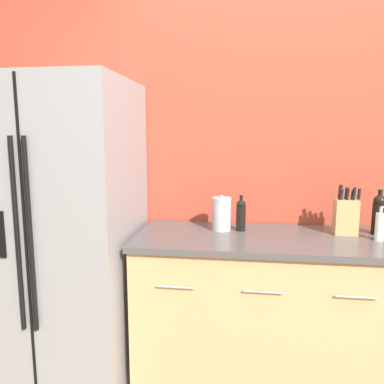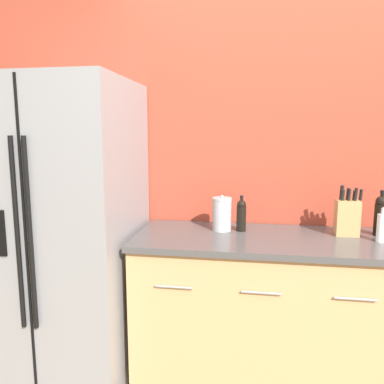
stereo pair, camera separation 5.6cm
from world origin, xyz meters
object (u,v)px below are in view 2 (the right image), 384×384
(knife_block, at_px, (347,217))
(wine_bottle, at_px, (381,215))
(refrigerator, at_px, (65,232))
(soap_dispenser, at_px, (381,228))
(oil_bottle, at_px, (241,215))
(steel_canister, at_px, (222,214))

(knife_block, relative_size, wine_bottle, 1.11)
(refrigerator, relative_size, wine_bottle, 6.73)
(soap_dispenser, relative_size, oil_bottle, 0.89)
(knife_block, distance_m, steel_canister, 0.73)
(refrigerator, distance_m, steel_canister, 0.97)
(knife_block, xyz_separation_m, steel_canister, (-0.73, -0.00, -0.01))
(soap_dispenser, height_order, steel_canister, steel_canister)
(refrigerator, relative_size, knife_block, 6.08)
(refrigerator, distance_m, wine_bottle, 1.89)
(soap_dispenser, distance_m, oil_bottle, 0.78)
(wine_bottle, xyz_separation_m, steel_canister, (-0.92, -0.03, -0.02))
(refrigerator, relative_size, oil_bottle, 8.19)
(soap_dispenser, bearing_deg, wine_bottle, 74.64)
(refrigerator, xyz_separation_m, oil_bottle, (1.07, 0.18, 0.10))
(refrigerator, distance_m, oil_bottle, 1.09)
(knife_block, relative_size, steel_canister, 1.34)
(refrigerator, height_order, soap_dispenser, refrigerator)
(wine_bottle, bearing_deg, steel_canister, -178.03)
(steel_canister, bearing_deg, wine_bottle, 1.97)
(knife_block, height_order, steel_canister, knife_block)
(refrigerator, xyz_separation_m, wine_bottle, (1.87, 0.21, 0.13))
(soap_dispenser, bearing_deg, oil_bottle, 171.37)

